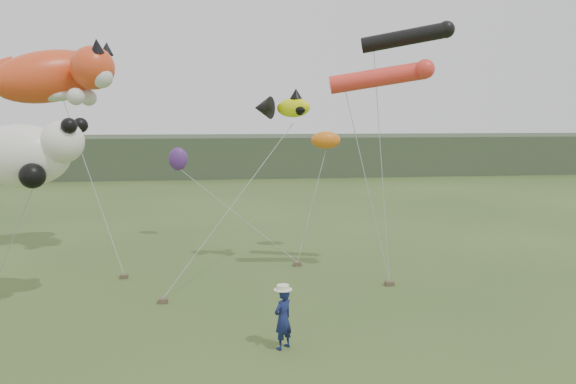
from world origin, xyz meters
name	(u,v)px	position (x,y,z in m)	size (l,w,h in m)	color
ground	(254,333)	(0.00, 0.00, 0.00)	(120.00, 120.00, 0.00)	#385123
headland	(197,156)	(-3.11, 44.69, 1.92)	(90.00, 13.00, 4.00)	#2D3D28
festival_attendant	(283,319)	(0.70, -1.15, 0.83)	(0.60, 0.40, 1.66)	#151D4F
sandbag_anchors	(199,283)	(-1.71, 4.80, 0.08)	(14.15, 4.26, 0.15)	brown
cat_kite	(59,75)	(-7.57, 9.96, 7.85)	(6.42, 4.33, 3.02)	#DF431B
fish_kite	(282,107)	(1.60, 6.82, 6.49)	(2.48, 1.63, 1.19)	#E6F40D
tube_kites	(397,59)	(5.55, 4.74, 8.18)	(4.57, 2.13, 2.61)	black
panda_kite	(28,154)	(-6.90, 3.34, 4.95)	(3.55, 2.30, 2.21)	white
misc_kites	(253,149)	(0.71, 10.71, 4.61)	(7.78, 4.50, 2.01)	orange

